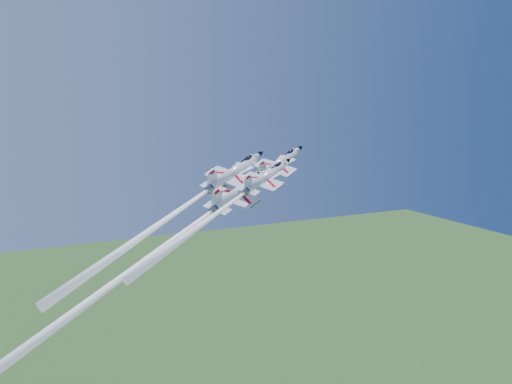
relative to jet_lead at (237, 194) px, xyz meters
name	(u,v)px	position (x,y,z in m)	size (l,w,h in m)	color
jet_lead	(237,194)	(0.00, 0.00, 0.00)	(31.66, 16.38, 28.31)	white
jet_left	(174,214)	(-13.22, -1.45, -2.40)	(37.50, 19.40, 34.85)	white
jet_right	(222,209)	(-6.66, -8.44, -0.93)	(29.36, 15.19, 26.23)	white
jet_slot	(135,268)	(-22.55, -9.02, -9.30)	(50.30, 26.06, 53.59)	white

